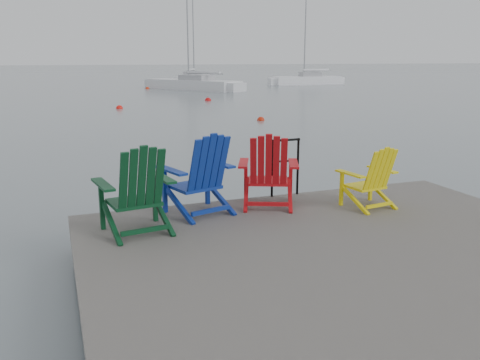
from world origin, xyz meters
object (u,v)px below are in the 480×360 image
object	(u,v)px
chair_blue	(200,174)
sailboat_mid	(193,80)
handrail	(285,162)
buoy_b	(119,109)
chair_green	(137,189)
sailboat_far	(307,81)
chair_red	(268,170)
buoy_c	(208,101)
buoy_d	(147,89)
chair_yellow	(371,177)
sailboat_near	(193,85)
buoy_a	(261,120)

from	to	relation	value
chair_blue	sailboat_mid	size ratio (longest dim) A/B	0.10
handrail	buoy_b	size ratio (longest dim) A/B	2.47
chair_green	sailboat_far	xyz separation A→B (m)	(23.45, 40.39, -0.70)
handrail	chair_red	bearing A→B (deg)	-135.69
chair_green	buoy_c	distance (m)	26.16
chair_red	buoy_b	distance (m)	21.02
chair_red	buoy_b	bearing A→B (deg)	111.79
sailboat_far	buoy_d	world-z (taller)	sailboat_far
chair_green	chair_yellow	size ratio (longest dim) A/B	1.24
chair_red	chair_blue	bearing A→B (deg)	-156.15
handrail	sailboat_mid	size ratio (longest dim) A/B	0.08
chair_blue	buoy_b	xyz separation A→B (m)	(1.52, 21.00, -1.07)
chair_blue	chair_red	xyz separation A→B (m)	(1.02, 0.01, -0.03)
sailboat_near	buoy_b	bearing A→B (deg)	-149.13
chair_green	chair_red	size ratio (longest dim) A/B	1.03
chair_red	sailboat_mid	bearing A→B (deg)	99.32
chair_green	sailboat_near	xyz separation A→B (m)	(10.48, 36.28, -0.70)
chair_yellow	chair_red	bearing A→B (deg)	149.18
buoy_a	chair_yellow	bearing A→B (deg)	-106.43
buoy_a	buoy_d	bearing A→B (deg)	91.11
chair_green	buoy_b	size ratio (longest dim) A/B	3.05
chair_red	sailboat_far	world-z (taller)	sailboat_far
chair_red	buoy_c	xyz separation A→B (m)	(6.37, 24.26, -1.04)
handrail	sailboat_near	world-z (taller)	sailboat_near
sailboat_near	buoy_b	distance (m)	16.83
handrail	buoy_c	size ratio (longest dim) A/B	2.29
sailboat_near	sailboat_far	size ratio (longest dim) A/B	1.29
chair_red	buoy_a	world-z (taller)	chair_red
buoy_c	chair_green	bearing A→B (deg)	-108.58
sailboat_near	chair_blue	bearing A→B (deg)	-135.59
chair_red	buoy_c	size ratio (longest dim) A/B	2.74
sailboat_far	buoy_a	bearing A→B (deg)	152.03
chair_green	buoy_b	xyz separation A→B (m)	(2.46, 21.49, -1.06)
chair_green	chair_blue	xyz separation A→B (m)	(0.94, 0.50, 0.01)
buoy_d	sailboat_near	bearing A→B (deg)	-32.98
chair_blue	sailboat_far	size ratio (longest dim) A/B	0.12
chair_red	sailboat_far	xyz separation A→B (m)	(21.49, 39.88, -0.69)
buoy_b	chair_blue	bearing A→B (deg)	-94.14
sailboat_far	buoy_c	size ratio (longest dim) A/B	24.50
handrail	sailboat_far	size ratio (longest dim) A/B	0.09
handrail	buoy_b	distance (m)	20.53
sailboat_mid	buoy_b	distance (m)	27.89
sailboat_near	buoy_b	size ratio (longest dim) A/B	34.23
chair_red	sailboat_near	distance (m)	36.78
sailboat_far	buoy_b	world-z (taller)	sailboat_far
sailboat_mid	buoy_a	size ratio (longest dim) A/B	36.30
sailboat_far	buoy_c	world-z (taller)	sailboat_far
sailboat_mid	buoy_c	size ratio (longest dim) A/B	29.77
sailboat_mid	sailboat_far	world-z (taller)	sailboat_mid
chair_red	buoy_d	xyz separation A→B (m)	(5.05, 38.03, -1.04)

